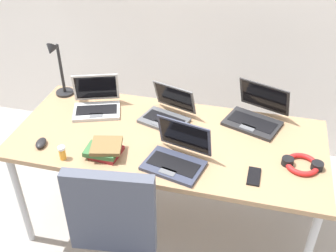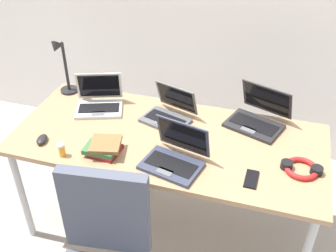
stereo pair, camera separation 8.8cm
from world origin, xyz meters
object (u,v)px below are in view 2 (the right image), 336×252
at_px(cell_phone, 251,179).
at_px(headphones, 301,168).
at_px(laptop_center, 258,117).
at_px(computer_mouse, 42,139).
at_px(laptop_back_right, 175,156).
at_px(desk_lamp, 63,67).
at_px(laptop_far_corner, 169,113).
at_px(book_stack, 104,148).
at_px(pill_bottle, 62,150).
at_px(laptop_front_right, 99,102).

relative_size(cell_phone, headphones, 0.64).
relative_size(laptop_center, computer_mouse, 4.15).
height_order(laptop_back_right, headphones, laptop_back_right).
relative_size(desk_lamp, laptop_far_corner, 1.18).
height_order(desk_lamp, book_stack, desk_lamp).
bearing_deg(book_stack, laptop_back_right, 4.43).
distance_m(laptop_center, cell_phone, 0.51).
relative_size(laptop_back_right, headphones, 1.66).
bearing_deg(cell_phone, headphones, 32.33).
height_order(computer_mouse, headphones, headphones).
relative_size(laptop_far_corner, headphones, 1.58).
height_order(laptop_center, pill_bottle, laptop_center).
distance_m(desk_lamp, laptop_back_right, 1.03).
bearing_deg(laptop_front_right, pill_bottle, -88.97).
xyz_separation_m(desk_lamp, headphones, (1.55, -0.35, -0.18)).
bearing_deg(laptop_center, headphones, -53.56).
xyz_separation_m(cell_phone, book_stack, (-0.80, -0.02, 0.03)).
height_order(laptop_front_right, pill_bottle, laptop_front_right).
xyz_separation_m(laptop_far_corner, laptop_front_right, (-0.46, -0.01, 0.00)).
xyz_separation_m(laptop_center, headphones, (0.27, -0.37, -0.03)).
relative_size(pill_bottle, book_stack, 0.38).
bearing_deg(laptop_back_right, desk_lamp, 151.70).
height_order(laptop_far_corner, cell_phone, laptop_far_corner).
bearing_deg(book_stack, cell_phone, 1.25).
xyz_separation_m(cell_phone, pill_bottle, (-1.01, -0.10, 0.04)).
xyz_separation_m(laptop_back_right, cell_phone, (0.41, -0.01, -0.04)).
height_order(desk_lamp, headphones, desk_lamp).
bearing_deg(pill_bottle, laptop_back_right, 10.87).
height_order(laptop_back_right, book_stack, laptop_back_right).
relative_size(laptop_far_corner, laptop_front_right, 0.97).
bearing_deg(laptop_back_right, cell_phone, -1.84).
bearing_deg(laptop_center, desk_lamp, -179.37).
bearing_deg(desk_lamp, pill_bottle, -63.70).
bearing_deg(laptop_back_right, laptop_far_corner, 111.14).
distance_m(desk_lamp, laptop_front_right, 0.34).
xyz_separation_m(laptop_center, computer_mouse, (-1.15, -0.54, -0.03)).
height_order(laptop_far_corner, laptop_back_right, laptop_back_right).
bearing_deg(desk_lamp, laptop_center, 0.63).
bearing_deg(computer_mouse, laptop_front_right, 56.53).
height_order(computer_mouse, book_stack, book_stack).
bearing_deg(desk_lamp, laptop_far_corner, -7.09).
relative_size(laptop_back_right, computer_mouse, 3.70).
bearing_deg(book_stack, laptop_front_right, 117.74).
relative_size(laptop_back_right, cell_phone, 2.61).
height_order(cell_phone, pill_bottle, pill_bottle).
distance_m(laptop_front_right, pill_bottle, 0.50).
bearing_deg(laptop_center, cell_phone, -86.42).
xyz_separation_m(computer_mouse, headphones, (1.42, 0.17, -0.00)).
xyz_separation_m(laptop_back_right, headphones, (0.65, 0.13, -0.03)).
distance_m(desk_lamp, headphones, 1.60).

